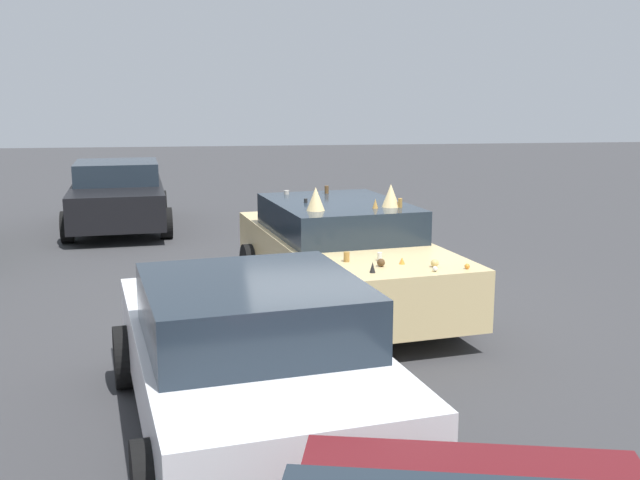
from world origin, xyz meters
The scene contains 4 objects.
ground_plane centered at (0.00, 0.00, 0.00)m, with size 60.00×60.00×0.00m, color #38383A.
art_car_decorated centered at (0.04, 0.01, 0.71)m, with size 4.88×2.62×1.66m.
parked_sedan_far_right centered at (6.28, 3.65, 0.69)m, with size 4.32×2.37×1.38m.
parked_sedan_near_right centered at (-3.60, 1.41, 0.68)m, with size 4.29×2.55×1.36m.
Camera 1 is at (-9.48, 1.62, 2.81)m, focal length 41.99 mm.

